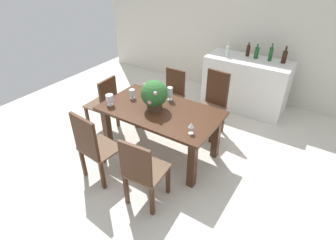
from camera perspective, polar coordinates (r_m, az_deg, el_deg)
ground_plane at (r=4.28m, az=-1.05°, el=-6.22°), size 7.04×7.04×0.00m
back_wall at (r=5.84m, az=13.92°, el=17.98°), size 6.40×0.10×2.60m
dining_table at (r=3.88m, az=-1.62°, el=0.55°), size 1.70×0.96×0.76m
chair_far_left at (r=4.80m, az=0.94°, el=5.75°), size 0.41×0.41×0.93m
chair_head_end at (r=4.58m, az=-13.28°, el=3.65°), size 0.46×0.44×0.97m
chair_near_left at (r=3.56m, az=-15.65°, el=-5.18°), size 0.51×0.46×1.03m
chair_near_right at (r=3.14m, az=-5.58°, el=-10.60°), size 0.47×0.49×0.98m
chair_far_right at (r=4.47m, az=9.57°, el=4.02°), size 0.46×0.49×1.06m
flower_centerpiece at (r=3.73m, az=-2.95°, el=5.41°), size 0.38×0.38×0.43m
crystal_vase_left at (r=4.10m, az=-7.63°, el=5.63°), size 0.09×0.09×0.15m
crystal_vase_center_near at (r=3.96m, az=-12.26°, el=4.44°), size 0.11×0.11×0.17m
crystal_vase_right at (r=4.00m, az=0.40°, el=5.87°), size 0.08×0.08×0.21m
wine_glass at (r=3.27m, az=4.94°, el=-1.19°), size 0.07×0.07×0.15m
kitchen_counter at (r=5.37m, az=16.05°, el=7.24°), size 1.52×0.65×1.00m
wine_bottle_green at (r=5.19m, az=12.46°, el=14.03°), size 0.07×0.07×0.26m
wine_bottle_tall at (r=5.23m, az=18.27°, el=13.40°), size 0.08×0.08×0.27m
wine_bottle_amber at (r=5.17m, az=23.46°, el=12.22°), size 0.08×0.08×0.29m
wine_bottle_clear at (r=5.32m, az=16.61°, el=13.95°), size 0.07×0.07×0.25m
wine_bottle_dark at (r=5.18m, az=20.95°, el=12.95°), size 0.07×0.07×0.31m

